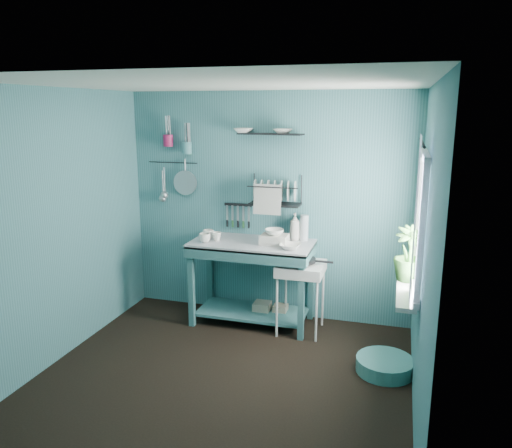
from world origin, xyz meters
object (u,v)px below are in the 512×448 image
(mug_left, at_px, (205,238))
(dish_rack, at_px, (275,190))
(storage_tin_small, at_px, (280,314))
(floor_basin, at_px, (385,365))
(wash_tub, at_px, (274,239))
(water_bottle, at_px, (304,228))
(soap_bottle, at_px, (295,227))
(mug_mid, at_px, (217,236))
(utensil_cup_teal, at_px, (187,148))
(storage_tin_large, at_px, (262,312))
(mug_right, at_px, (208,234))
(hotplate_stand, at_px, (300,297))
(colander, at_px, (185,183))
(potted_plant, at_px, (409,254))
(utensil_cup_magenta, at_px, (168,141))
(frying_pan, at_px, (301,260))
(work_counter, at_px, (252,283))

(mug_left, relative_size, dish_rack, 0.22)
(storage_tin_small, bearing_deg, floor_basin, -34.05)
(wash_tub, distance_m, water_bottle, 0.37)
(soap_bottle, bearing_deg, floor_basin, -41.02)
(mug_mid, height_order, dish_rack, dish_rack)
(utensil_cup_teal, height_order, floor_basin, utensil_cup_teal)
(utensil_cup_teal, bearing_deg, storage_tin_large, -11.35)
(mug_right, bearing_deg, utensil_cup_teal, 144.39)
(mug_left, bearing_deg, floor_basin, -15.61)
(hotplate_stand, relative_size, dish_rack, 1.37)
(mug_mid, xyz_separation_m, dish_rack, (0.58, 0.25, 0.49))
(colander, xyz_separation_m, potted_plant, (2.48, -0.80, -0.41))
(utensil_cup_magenta, bearing_deg, frying_pan, -10.92)
(mug_right, distance_m, water_bottle, 1.05)
(soap_bottle, distance_m, storage_tin_large, 1.02)
(storage_tin_large, bearing_deg, dish_rack, 53.61)
(storage_tin_small, bearing_deg, colander, 171.00)
(frying_pan, xyz_separation_m, colander, (-1.43, 0.34, 0.69))
(soap_bottle, height_order, utensil_cup_magenta, utensil_cup_magenta)
(wash_tub, height_order, storage_tin_large, wash_tub)
(dish_rack, distance_m, utensil_cup_teal, 1.12)
(dish_rack, bearing_deg, utensil_cup_teal, -179.48)
(mug_right, bearing_deg, frying_pan, -4.01)
(potted_plant, xyz_separation_m, floor_basin, (-0.14, -0.17, -1.01))
(frying_pan, height_order, dish_rack, dish_rack)
(potted_plant, bearing_deg, storage_tin_small, 154.67)
(mug_mid, height_order, utensil_cup_teal, utensil_cup_teal)
(wash_tub, distance_m, storage_tin_small, 0.88)
(soap_bottle, height_order, frying_pan, soap_bottle)
(storage_tin_large, bearing_deg, work_counter, -153.43)
(work_counter, height_order, utensil_cup_magenta, utensil_cup_magenta)
(dish_rack, bearing_deg, storage_tin_small, -43.84)
(mug_left, xyz_separation_m, potted_plant, (2.08, -0.37, 0.10))
(mug_mid, bearing_deg, mug_left, -135.00)
(colander, bearing_deg, wash_tub, -14.25)
(water_bottle, height_order, hotplate_stand, water_bottle)
(mug_left, height_order, water_bottle, water_bottle)
(mug_mid, distance_m, utensil_cup_magenta, 1.24)
(utensil_cup_magenta, distance_m, utensil_cup_teal, 0.24)
(wash_tub, relative_size, frying_pan, 0.93)
(soap_bottle, xyz_separation_m, utensil_cup_teal, (-1.25, 0.04, 0.81))
(utensil_cup_teal, height_order, potted_plant, utensil_cup_teal)
(dish_rack, bearing_deg, storage_tin_large, -123.10)
(mug_right, height_order, storage_tin_large, mug_right)
(work_counter, relative_size, utensil_cup_teal, 9.99)
(utensil_cup_magenta, bearing_deg, utensil_cup_teal, 0.00)
(wash_tub, relative_size, potted_plant, 0.58)
(frying_pan, bearing_deg, wash_tub, 169.89)
(water_bottle, relative_size, potted_plant, 0.58)
(dish_rack, distance_m, potted_plant, 1.62)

